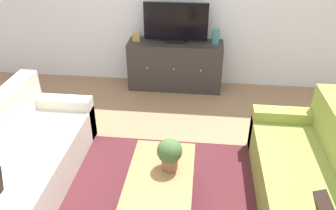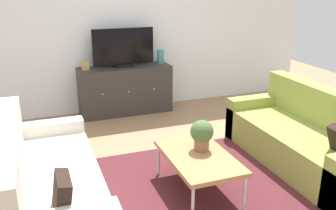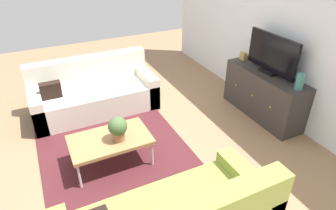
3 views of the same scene
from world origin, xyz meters
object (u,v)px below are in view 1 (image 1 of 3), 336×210
Objects in this scene: couch_right_side at (316,186)px; couch_left_side at (17,163)px; mantel_clock at (136,37)px; potted_plant at (170,153)px; flat_screen_tv at (176,23)px; glass_vase at (216,37)px; tv_console at (175,65)px; coffee_table at (160,177)px.

couch_left_side is at bearing 180.00° from couch_right_side.
mantel_clock reaches higher than couch_right_side.
couch_left_side is 1.56m from potted_plant.
potted_plant is 2.48m from flat_screen_tv.
couch_right_side is 8.68× the size of glass_vase.
potted_plant is at bearing -86.02° from tv_console.
couch_right_side reaches higher than tv_console.
potted_plant is (0.07, 0.10, 0.20)m from coffee_table.
potted_plant is at bearing -99.88° from glass_vase.
couch_right_side reaches higher than potted_plant.
mantel_clock is (0.77, 2.37, 0.52)m from couch_left_side.
potted_plant is 0.22× the size of tv_console.
flat_screen_tv is at bearing 1.95° from mantel_clock.
coffee_table is 7.52× the size of mantel_clock.
couch_left_side is 1.37× the size of tv_console.
glass_vase reaches higher than tv_console.
potted_plant is 2.39× the size of mantel_clock.
tv_console is at bearing -0.00° from mantel_clock.
glass_vase is at bearing 78.86° from coffee_table.
flat_screen_tv is 4.18× the size of glass_vase.
couch_right_side is 1.99× the size of coffee_table.
couch_left_side is at bearing -119.83° from tv_console.
couch_left_side is 3.13m from glass_vase.
flat_screen_tv is (-0.00, 0.02, 0.66)m from tv_console.
coffee_table is at bearing -5.28° from couch_left_side.
coffee_table is 2.51m from tv_console.
coffee_table is 4.37× the size of glass_vase.
flat_screen_tv is at bearing 178.05° from glass_vase.
glass_vase reaches higher than coffee_table.
tv_console is at bearing -90.00° from flat_screen_tv.
flat_screen_tv reaches higher than glass_vase.
mantel_clock reaches higher than tv_console.
glass_vase is 1.18m from mantel_clock.
couch_left_side reaches higher than tv_console.
tv_console is at bearing -180.00° from glass_vase.
potted_plant is 0.33× the size of flat_screen_tv.
couch_right_side is at bearing -57.48° from tv_console.
couch_right_side is (2.88, 0.00, 0.00)m from couch_left_side.
couch_right_side is 1.38m from potted_plant.
couch_left_side reaches higher than potted_plant.
glass_vase reaches higher than couch_left_side.
mantel_clock is at bearing 131.52° from couch_right_side.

